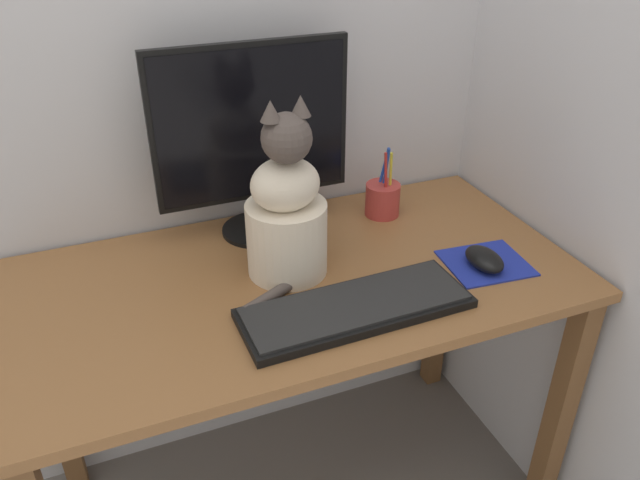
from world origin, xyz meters
name	(u,v)px	position (x,y,z in m)	size (l,w,h in m)	color
desk	(298,317)	(0.00, 0.00, 0.62)	(1.21, 0.62, 0.73)	brown
monitor	(252,135)	(-0.02, 0.21, 0.97)	(0.45, 0.17, 0.45)	black
keyboard	(356,307)	(0.06, -0.17, 0.74)	(0.46, 0.17, 0.02)	black
mousepad_right	(486,263)	(0.40, -0.11, 0.73)	(0.19, 0.17, 0.00)	#1E2D9E
computer_mouse_right	(484,259)	(0.39, -0.12, 0.75)	(0.07, 0.11, 0.04)	black
cat	(286,212)	(-0.01, 0.02, 0.87)	(0.23, 0.23, 0.39)	beige
pen_cup	(383,199)	(0.30, 0.18, 0.77)	(0.09, 0.09, 0.17)	#B23833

